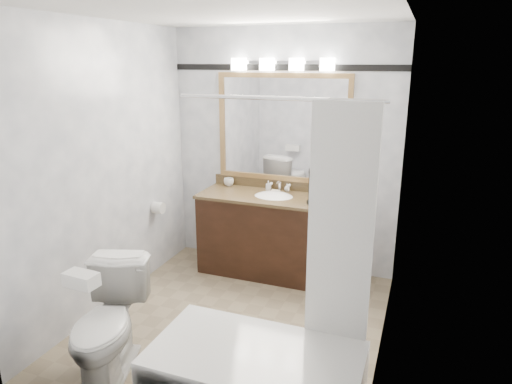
% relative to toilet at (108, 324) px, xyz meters
% --- Properties ---
extents(room, '(2.42, 2.62, 2.52)m').
position_rel_toilet_xyz_m(room, '(0.57, 0.92, 0.85)').
color(room, gray).
rests_on(room, ground).
extents(vanity, '(1.53, 0.58, 0.97)m').
position_rel_toilet_xyz_m(vanity, '(0.57, 1.94, 0.05)').
color(vanity, black).
rests_on(vanity, ground).
extents(mirror, '(1.40, 0.04, 1.10)m').
position_rel_toilet_xyz_m(mirror, '(0.57, 2.20, 1.10)').
color(mirror, '#B0854F').
rests_on(mirror, room).
extents(vanity_light_bar, '(1.02, 0.14, 0.12)m').
position_rel_toilet_xyz_m(vanity_light_bar, '(0.57, 2.15, 1.74)').
color(vanity_light_bar, silver).
rests_on(vanity_light_bar, room).
extents(accent_stripe, '(2.40, 0.01, 0.06)m').
position_rel_toilet_xyz_m(accent_stripe, '(0.57, 2.21, 1.70)').
color(accent_stripe, black).
rests_on(accent_stripe, room).
extents(bathtub, '(1.30, 0.75, 1.96)m').
position_rel_toilet_xyz_m(bathtub, '(1.12, 0.02, -0.12)').
color(bathtub, white).
rests_on(bathtub, ground).
extents(tp_roll, '(0.11, 0.12, 0.12)m').
position_rel_toilet_xyz_m(tp_roll, '(-0.57, 1.58, 0.30)').
color(tp_roll, white).
rests_on(tp_roll, room).
extents(toilet, '(0.66, 0.88, 0.79)m').
position_rel_toilet_xyz_m(toilet, '(0.00, 0.00, 0.00)').
color(toilet, white).
rests_on(toilet, ground).
extents(tissue_box, '(0.22, 0.13, 0.09)m').
position_rel_toilet_xyz_m(tissue_box, '(0.00, -0.20, 0.44)').
color(tissue_box, white).
rests_on(tissue_box, toilet).
extents(coffee_maker, '(0.20, 0.25, 0.38)m').
position_rel_toilet_xyz_m(coffee_maker, '(1.02, 1.89, 0.65)').
color(coffee_maker, black).
rests_on(coffee_maker, vanity).
extents(cup_left, '(0.12, 0.12, 0.09)m').
position_rel_toilet_xyz_m(cup_left, '(-0.01, 2.13, 0.50)').
color(cup_left, white).
rests_on(cup_left, vanity).
extents(soap_bottle_a, '(0.05, 0.05, 0.10)m').
position_rel_toilet_xyz_m(soap_bottle_a, '(0.45, 2.12, 0.50)').
color(soap_bottle_a, white).
rests_on(soap_bottle_a, vanity).
extents(soap_bottle_b, '(0.08, 0.08, 0.08)m').
position_rel_toilet_xyz_m(soap_bottle_b, '(0.64, 2.15, 0.49)').
color(soap_bottle_b, white).
rests_on(soap_bottle_b, vanity).
extents(soap_bar, '(0.09, 0.06, 0.03)m').
position_rel_toilet_xyz_m(soap_bar, '(0.55, 2.05, 0.47)').
color(soap_bar, beige).
rests_on(soap_bar, vanity).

